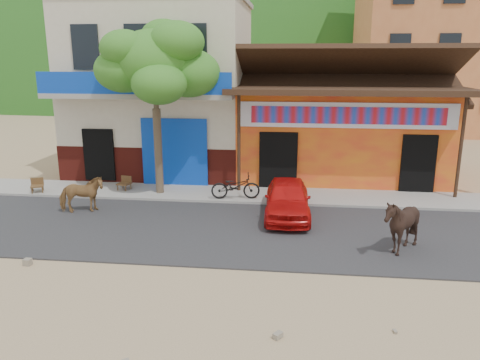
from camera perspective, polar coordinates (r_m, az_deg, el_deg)
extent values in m
plane|color=#9E825B|center=(11.10, 5.34, -11.17)|extent=(120.00, 120.00, 0.00)
cube|color=#28282B|center=(13.38, 5.61, -6.44)|extent=(60.00, 5.00, 0.04)
cube|color=gray|center=(16.69, 5.86, -1.99)|extent=(60.00, 2.00, 0.12)
cube|color=orange|center=(20.30, 11.85, 5.80)|extent=(8.00, 6.00, 3.60)
cube|color=beige|center=(20.81, -9.30, 10.84)|extent=(7.00, 6.00, 7.00)
cube|color=#CC723F|center=(35.15, 22.05, 15.58)|extent=(9.00, 9.00, 12.00)
ellipsoid|color=#194C14|center=(80.31, 6.88, 19.72)|extent=(100.00, 40.00, 24.00)
imported|color=olive|center=(15.64, -18.78, -1.69)|extent=(1.52, 1.06, 1.18)
imported|color=black|center=(12.43, 19.06, -5.21)|extent=(1.51, 1.39, 1.46)
imported|color=red|center=(14.52, 5.81, -2.24)|extent=(1.45, 3.43, 1.16)
imported|color=black|center=(16.02, -0.56, -0.77)|extent=(1.74, 0.82, 0.88)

